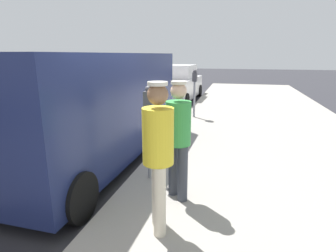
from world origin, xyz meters
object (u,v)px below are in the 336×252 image
Objects in this scene: parked_van at (91,105)px; parking_meter_far at (195,85)px; parking_meter_near at (149,117)px; parked_sedan_ahead at (175,85)px; pedestrian_in_yellow at (158,149)px; pedestrian_in_green at (178,134)px.

parking_meter_far is at bearing 68.73° from parked_van.
parked_van is at bearing 149.61° from parking_meter_near.
parked_van is 1.18× the size of parked_sedan_ahead.
parking_meter_near is 1.40m from pedestrian_in_yellow.
parking_meter_far is 0.89× the size of pedestrian_in_yellow.
pedestrian_in_green is (0.57, -0.52, -0.09)m from parking_meter_near.
parked_van reaches higher than parking_meter_near.
parked_van is at bearing -89.92° from parked_sedan_ahead.
parked_van reaches higher than parked_sedan_ahead.
parking_meter_far is 0.29× the size of parked_van.
pedestrian_in_yellow is (0.51, -6.04, -0.05)m from parking_meter_far.
pedestrian_in_yellow is 0.38× the size of parked_sedan_ahead.
pedestrian_in_green is 9.54m from parked_sedan_ahead.
parking_meter_near is at bearing -80.24° from parked_sedan_ahead.
parked_sedan_ahead is (-2.08, 9.31, -0.34)m from pedestrian_in_green.
parking_meter_far is at bearing -69.56° from parked_sedan_ahead.
pedestrian_in_yellow is at bearing -78.66° from parked_sedan_ahead.
parking_meter_near is 0.34× the size of parked_sedan_ahead.
parking_meter_far is 4.35m from parked_sedan_ahead.
parked_sedan_ahead is at bearing 90.08° from parked_van.
pedestrian_in_green is (0.57, -5.25, -0.09)m from parking_meter_far.
parking_meter_near is 1.74m from parked_van.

